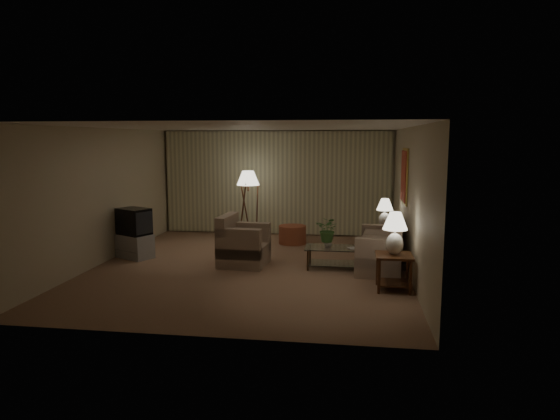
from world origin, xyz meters
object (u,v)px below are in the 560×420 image
Objects in this scene: coffee_table at (336,254)px; floor_lamp at (248,204)px; side_table_far at (384,236)px; sofa at (380,250)px; armchair at (244,245)px; tv_cabinet at (135,246)px; ottoman at (292,235)px; table_lamp_far at (385,210)px; vase at (328,243)px; side_table_near at (394,265)px; crt_tv at (134,221)px; table_lamp_near at (395,230)px.

floor_lamp reaches higher than coffee_table.
side_table_far is 3.44m from floor_lamp.
floor_lamp is at bearing -121.55° from sofa.
side_table_far is (2.80, 1.33, 0.01)m from armchair.
ottoman is at bearing 58.17° from tv_cabinet.
table_lamp_far reaches higher than vase.
armchair is 3.08m from side_table_near.
crt_tv is at bearing -168.32° from side_table_far.
armchair is 1.23× the size of tv_cabinet.
floor_lamp is (-3.22, 3.71, -0.12)m from table_lamp_near.
armchair is 1.76× the size of side_table_far.
coffee_table is at bearing 0.00° from vase.
table_lamp_far is (2.80, 1.33, 0.57)m from armchair.
side_table_near is at bearing -90.00° from table_lamp_far.
side_table_near is 5.42m from tv_cabinet.
table_lamp_near is at bearing -49.03° from floor_lamp.
crt_tv is at bearing 176.12° from vase.
tv_cabinet is 1.11× the size of crt_tv.
floor_lamp is at bearing 132.18° from coffee_table.
ottoman is (3.11, 1.90, -0.56)m from crt_tv.
armchair is 1.50× the size of table_lamp_near.
coffee_table is at bearing 128.46° from table_lamp_near.
side_table_far is 0.77× the size of crt_tv.
floor_lamp is (-3.07, 2.36, 0.53)m from sofa.
vase is (-0.99, -0.10, 0.13)m from sofa.
ottoman is at bearing 116.80° from coffee_table.
armchair is 1.81m from coffee_table.
side_table_far is at bearing 38.44° from tv_cabinet.
side_table_far is at bearing 53.67° from coffee_table.
armchair reaches higher than ottoman.
table_lamp_far is (-0.00, 2.60, -0.05)m from table_lamp_near.
vase reaches higher than coffee_table.
crt_tv reaches higher than ottoman.
ottoman is at bearing 158.49° from table_lamp_far.
sofa is 1.70× the size of armchair.
coffee_table is at bearing -86.72° from armchair.
tv_cabinet is 0.50× the size of floor_lamp.
side_table_near is (0.15, -1.35, 0.06)m from sofa.
ottoman is (-2.09, 0.82, -0.19)m from side_table_far.
tv_cabinet is 1.33× the size of ottoman.
tv_cabinet is at bearing -132.25° from floor_lamp.
tv_cabinet is at bearing 0.00° from crt_tv.
side_table_near reaches higher than tv_cabinet.
ottoman is at bearing 113.56° from vase.
floor_lamp is at bearing 161.03° from table_lamp_far.
table_lamp_far is 3.40m from floor_lamp.
side_table_near is at bearing -90.00° from side_table_far.
table_lamp_near reaches higher than tv_cabinet.
vase reaches higher than ottoman.
table_lamp_near is 5.42m from crt_tv.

